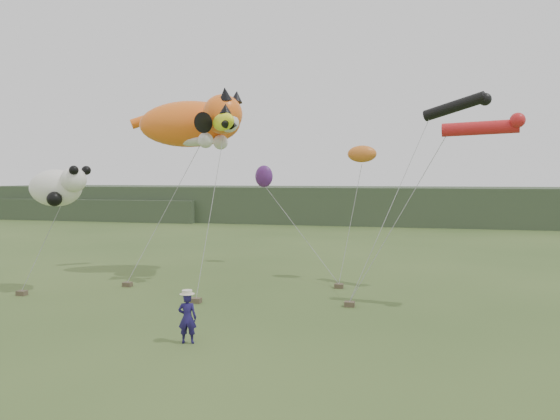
% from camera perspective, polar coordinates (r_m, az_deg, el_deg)
% --- Properties ---
extents(ground, '(120.00, 120.00, 0.00)m').
position_cam_1_polar(ground, '(19.30, -5.44, -12.13)').
color(ground, '#385123').
rests_on(ground, ground).
extents(headland, '(90.00, 13.00, 4.00)m').
position_cam_1_polar(headland, '(63.00, 5.30, 0.53)').
color(headland, '#2D3D28').
rests_on(headland, ground).
extents(festival_attendant, '(0.64, 0.49, 1.59)m').
position_cam_1_polar(festival_attendant, '(17.56, -9.66, -11.07)').
color(festival_attendant, '#1D1552').
rests_on(festival_attendant, ground).
extents(sandbag_anchors, '(14.58, 5.17, 0.21)m').
position_cam_1_polar(sandbag_anchors, '(24.34, -7.86, -8.60)').
color(sandbag_anchors, brown).
rests_on(sandbag_anchors, ground).
extents(cat_kite, '(7.09, 4.37, 3.02)m').
position_cam_1_polar(cat_kite, '(29.17, -8.65, 9.00)').
color(cat_kite, orange).
rests_on(cat_kite, ground).
extents(fish_kite, '(2.81, 1.85, 1.35)m').
position_cam_1_polar(fish_kite, '(26.32, -6.86, 9.15)').
color(fish_kite, yellow).
rests_on(fish_kite, ground).
extents(tube_kites, '(3.69, 5.33, 2.19)m').
position_cam_1_polar(tube_kites, '(24.48, 19.43, 9.33)').
color(tube_kites, black).
rests_on(tube_kites, ground).
extents(panda_kite, '(2.94, 1.90, 1.83)m').
position_cam_1_polar(panda_kite, '(26.39, -22.15, 2.24)').
color(panda_kite, white).
rests_on(panda_kite, ground).
extents(misc_kites, '(7.38, 4.76, 2.18)m').
position_cam_1_polar(misc_kites, '(29.72, 3.03, 4.60)').
color(misc_kites, orange).
rests_on(misc_kites, ground).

